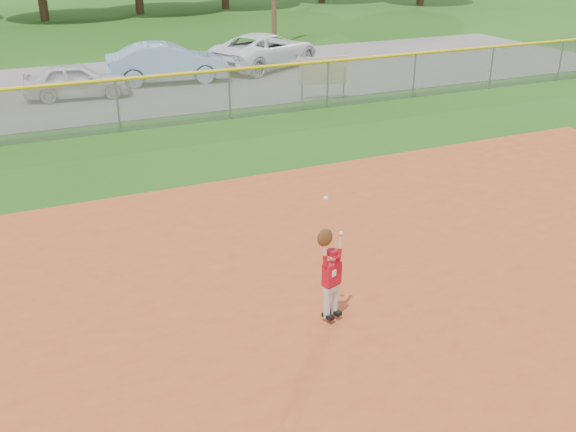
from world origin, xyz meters
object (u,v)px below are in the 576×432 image
(sponsor_sign, at_px, (323,72))
(ballplayer, at_px, (331,273))
(car_white_b, at_px, (265,50))
(car_white_a, at_px, (77,80))
(car_blue, at_px, (167,63))

(sponsor_sign, bearing_deg, ballplayer, -116.96)
(ballplayer, bearing_deg, sponsor_sign, 63.04)
(sponsor_sign, bearing_deg, car_white_b, 86.26)
(car_white_a, bearing_deg, sponsor_sign, -109.86)
(car_white_a, bearing_deg, ballplayer, -168.43)
(car_white_b, bearing_deg, ballplayer, 132.17)
(sponsor_sign, bearing_deg, car_blue, 130.05)
(car_white_b, xyz_separation_m, sponsor_sign, (-0.39, -5.94, 0.23))
(car_blue, xyz_separation_m, sponsor_sign, (4.05, -4.82, 0.21))
(car_white_b, relative_size, sponsor_sign, 3.14)
(car_white_a, distance_m, ballplayer, 15.84)
(car_white_b, xyz_separation_m, ballplayer, (-6.52, -17.99, 0.09))
(car_white_b, distance_m, sponsor_sign, 5.96)
(car_white_b, distance_m, ballplayer, 19.13)
(car_white_a, relative_size, car_blue, 0.78)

